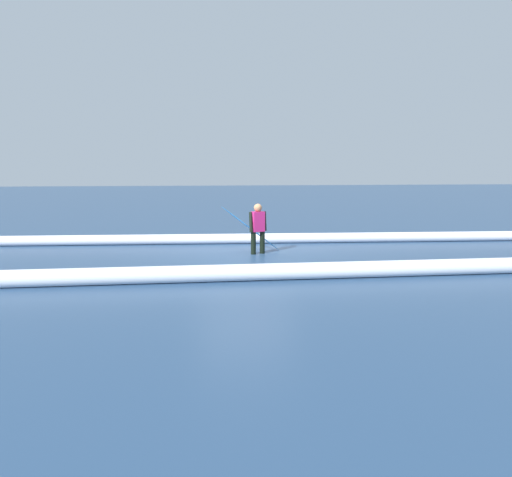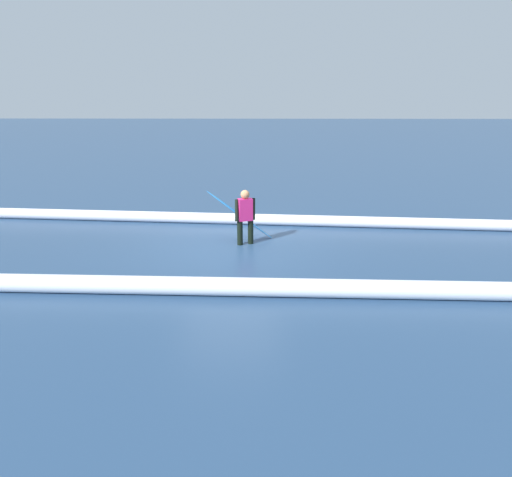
{
  "view_description": "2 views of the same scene",
  "coord_description": "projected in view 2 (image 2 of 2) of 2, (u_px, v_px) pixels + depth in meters",
  "views": [
    {
      "loc": [
        1.47,
        12.01,
        2.24
      ],
      "look_at": [
        0.07,
        2.54,
        0.82
      ],
      "focal_mm": 31.86,
      "sensor_mm": 36.0,
      "label": 1
    },
    {
      "loc": [
        -0.82,
        10.72,
        3.6
      ],
      "look_at": [
        -0.67,
        1.99,
        0.82
      ],
      "focal_mm": 32.01,
      "sensor_mm": 36.0,
      "label": 2
    }
  ],
  "objects": [
    {
      "name": "ground_plane",
      "position": [
        230.0,
        246.0,
        11.32
      ],
      "size": [
        120.19,
        120.19,
        0.0
      ],
      "primitive_type": "plane",
      "color": "navy"
    },
    {
      "name": "surfer",
      "position": [
        245.0,
        215.0,
        11.2
      ],
      "size": [
        0.49,
        0.36,
        1.37
      ],
      "rotation": [
        0.0,
        0.0,
        3.5
      ],
      "color": "black",
      "rests_on": "ground_plane"
    },
    {
      "name": "surfboard",
      "position": [
        240.0,
        215.0,
        11.61
      ],
      "size": [
        1.71,
        0.43,
        1.32
      ],
      "color": "#268CE5",
      "rests_on": "ground_plane"
    },
    {
      "name": "wave_crest_foreground",
      "position": [
        326.0,
        221.0,
        12.91
      ],
      "size": [
        23.9,
        2.16,
        0.31
      ],
      "primitive_type": "cylinder",
      "rotation": [
        0.0,
        1.57,
        -0.08
      ],
      "color": "white",
      "rests_on": "ground_plane"
    },
    {
      "name": "wave_crest_midground",
      "position": [
        339.0,
        288.0,
        8.39
      ],
      "size": [
        23.09,
        0.95,
        0.35
      ],
      "primitive_type": "cylinder",
      "rotation": [
        0.0,
        1.57,
        -0.03
      ],
      "color": "white",
      "rests_on": "ground_plane"
    }
  ]
}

